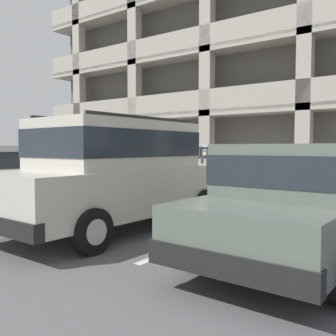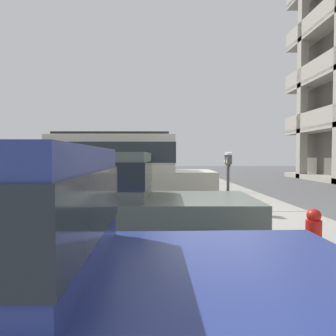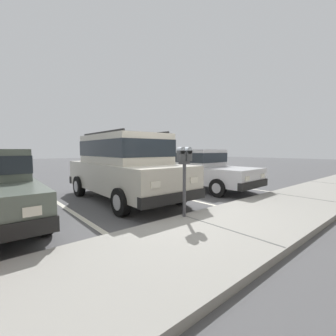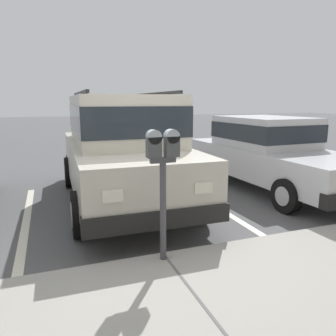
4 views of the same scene
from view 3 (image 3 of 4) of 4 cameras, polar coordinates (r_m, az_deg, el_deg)
ground_plane at (r=5.18m, az=1.66°, el=-13.08°), size 80.00×80.00×0.10m
sidewalk at (r=4.32m, az=13.76°, el=-15.32°), size 40.00×2.20×0.12m
parking_stall_lines at (r=5.55m, az=-21.33°, el=-11.61°), size 12.89×4.80×0.01m
silver_suv at (r=6.94m, az=-11.06°, el=0.93°), size 2.09×4.82×2.03m
red_sedan at (r=8.90m, az=7.73°, el=0.05°), size 1.99×4.56×1.54m
parking_meter_near at (r=4.66m, az=4.20°, el=0.76°), size 0.35×0.12×1.47m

